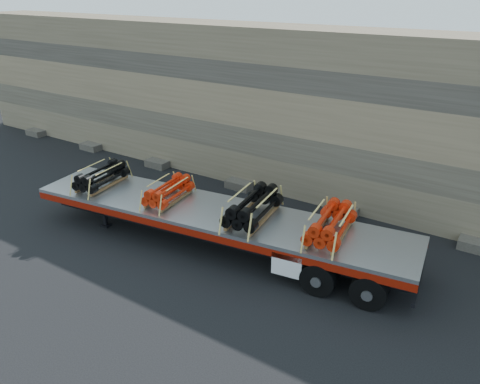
{
  "coord_description": "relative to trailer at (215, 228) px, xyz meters",
  "views": [
    {
      "loc": [
        7.77,
        -11.79,
        8.62
      ],
      "look_at": [
        -0.67,
        1.19,
        1.69
      ],
      "focal_mm": 35.0,
      "sensor_mm": 36.0,
      "label": 1
    }
  ],
  "objects": [
    {
      "name": "bundle_front",
      "position": [
        -4.94,
        -0.61,
        1.07
      ],
      "size": [
        1.31,
        2.24,
        0.75
      ],
      "primitive_type": null,
      "rotation": [
        0.0,
        0.0,
        0.12
      ],
      "color": "black",
      "rests_on": "trailer"
    },
    {
      "name": "bundle_midfront",
      "position": [
        -1.86,
        -0.23,
        1.05
      ],
      "size": [
        1.24,
        2.1,
        0.71
      ],
      "primitive_type": null,
      "rotation": [
        0.0,
        0.0,
        0.12
      ],
      "color": "red",
      "rests_on": "trailer"
    },
    {
      "name": "ground",
      "position": [
        0.94,
        0.06,
        -0.7
      ],
      "size": [
        120.0,
        120.0,
        0.0
      ],
      "primitive_type": "plane",
      "color": "black",
      "rests_on": "ground"
    },
    {
      "name": "bundle_rear",
      "position": [
        4.09,
        0.5,
        1.1
      ],
      "size": [
        1.41,
        2.4,
        0.81
      ],
      "primitive_type": null,
      "rotation": [
        0.0,
        0.0,
        0.12
      ],
      "color": "red",
      "rests_on": "trailer"
    },
    {
      "name": "rock_wall",
      "position": [
        0.94,
        6.56,
        2.8
      ],
      "size": [
        44.0,
        3.0,
        7.0
      ],
      "primitive_type": "cube",
      "color": "#7A6B54",
      "rests_on": "ground"
    },
    {
      "name": "bundle_midrear",
      "position": [
        1.48,
        0.18,
        1.13
      ],
      "size": [
        1.51,
        2.56,
        0.86
      ],
      "primitive_type": null,
      "rotation": [
        0.0,
        0.0,
        0.12
      ],
      "color": "black",
      "rests_on": "trailer"
    },
    {
      "name": "trailer",
      "position": [
        0.0,
        0.0,
        0.0
      ],
      "size": [
        14.14,
        4.36,
        1.39
      ],
      "primitive_type": null,
      "rotation": [
        0.0,
        0.0,
        0.12
      ],
      "color": "#A8ABAF",
      "rests_on": "ground"
    }
  ]
}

